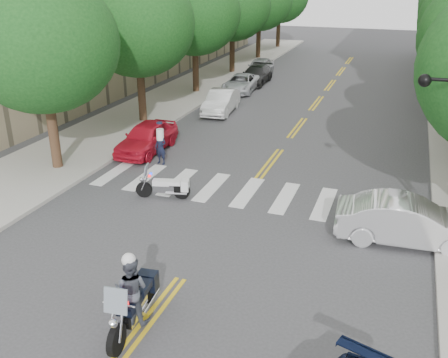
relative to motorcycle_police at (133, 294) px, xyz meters
The scene contains 16 objects.
ground 2.46m from the motorcycle_police, 83.94° to the left, with size 140.00×140.00×0.00m, color #38383A.
sidewalk_left 25.98m from the motorcycle_police, 110.90° to the left, with size 5.00×60.00×0.15m, color #9E9991.
tree_l_0 12.75m from the motorcycle_police, 136.05° to the left, with size 6.40×6.40×8.45m.
tree_l_1 18.94m from the motorcycle_police, 117.78° to the left, with size 6.40×6.40×8.45m.
tree_l_2 26.13m from the motorcycle_police, 109.44° to the left, with size 6.40×6.40×8.45m.
tree_l_3 33.69m from the motorcycle_police, 104.86° to the left, with size 6.40×6.40×8.45m.
tree_l_4 41.41m from the motorcycle_police, 102.01° to the left, with size 6.40×6.40×8.45m.
motorcycle_police is the anchor object (origin of this frame).
motorcycle_parked 7.65m from the motorcycle_police, 109.62° to the left, with size 2.11×0.87×1.39m.
officer_standing 11.41m from the motorcycle_police, 113.20° to the left, with size 0.59×0.38×1.61m, color black.
convertible 9.26m from the motorcycle_police, 46.83° to the left, with size 1.62×4.64×1.53m, color silver.
parked_car_a 13.15m from the motorcycle_police, 116.63° to the left, with size 1.75×4.35×1.48m, color red.
parked_car_b 20.38m from the motorcycle_police, 104.09° to the left, with size 1.50×4.30×1.42m, color silver.
parked_car_c 26.36m from the motorcycle_police, 102.30° to the left, with size 2.08×4.50×1.25m, color silver.
parked_car_d 29.29m from the motorcycle_police, 100.61° to the left, with size 1.88×4.62×1.34m, color black.
parked_car_e 32.30m from the motorcycle_police, 100.57° to the left, with size 1.77×4.40×1.50m, color #939498.
Camera 1 is at (5.38, -11.11, 8.36)m, focal length 40.00 mm.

